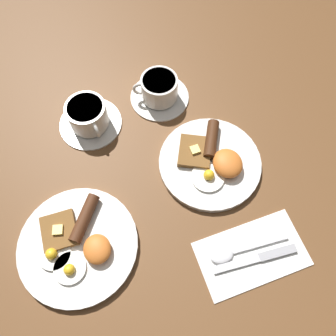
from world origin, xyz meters
TOP-DOWN VIEW (x-y plane):
  - ground_plane at (0.00, 0.00)m, footprint 3.00×3.00m
  - breakfast_plate_near at (0.00, -0.00)m, footprint 0.23×0.23m
  - breakfast_plate_far at (-0.08, 0.33)m, footprint 0.24×0.24m
  - teacup_near at (0.22, 0.04)m, footprint 0.15×0.15m
  - teacup_far at (0.20, 0.23)m, footprint 0.15×0.15m
  - napkin at (-0.22, -0.00)m, footprint 0.12×0.22m
  - knife at (-0.23, -0.01)m, footprint 0.03×0.18m
  - spoon at (-0.20, 0.04)m, footprint 0.04×0.17m

SIDE VIEW (x-z plane):
  - ground_plane at x=0.00m, z-range 0.00..0.00m
  - napkin at x=-0.22m, z-range 0.00..0.01m
  - knife at x=-0.23m, z-range 0.00..0.01m
  - spoon at x=-0.20m, z-range 0.00..0.01m
  - breakfast_plate_far at x=-0.08m, z-range -0.01..0.03m
  - breakfast_plate_near at x=0.00m, z-range -0.01..0.04m
  - teacup_near at x=0.22m, z-range 0.00..0.06m
  - teacup_far at x=0.20m, z-range 0.00..0.07m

